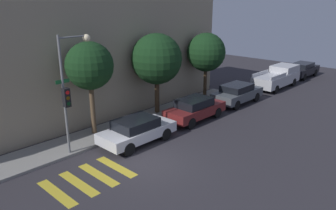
{
  "coord_description": "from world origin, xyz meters",
  "views": [
    {
      "loc": [
        -9.35,
        -10.33,
        7.42
      ],
      "look_at": [
        3.71,
        2.1,
        1.6
      ],
      "focal_mm": 35.0,
      "sensor_mm": 36.0,
      "label": 1
    }
  ],
  "objects_px": {
    "traffic_light_pole": "(70,83)",
    "tree_near_corner": "(90,66)",
    "tree_midblock": "(157,59)",
    "tree_far_end": "(206,52)",
    "sedan_middle": "(195,109)",
    "sedan_tail_of_row": "(303,69)",
    "sedan_near_corner": "(137,130)",
    "sedan_far_end": "(237,93)",
    "pickup_truck": "(278,77)"
  },
  "relations": [
    {
      "from": "sedan_tail_of_row",
      "to": "tree_near_corner",
      "type": "height_order",
      "value": "tree_near_corner"
    },
    {
      "from": "tree_midblock",
      "to": "tree_far_end",
      "type": "relative_size",
      "value": 1.07
    },
    {
      "from": "sedan_near_corner",
      "to": "sedan_tail_of_row",
      "type": "distance_m",
      "value": 21.92
    },
    {
      "from": "sedan_near_corner",
      "to": "sedan_middle",
      "type": "height_order",
      "value": "sedan_middle"
    },
    {
      "from": "sedan_middle",
      "to": "sedan_tail_of_row",
      "type": "xyz_separation_m",
      "value": [
        17.01,
        0.0,
        0.0
      ]
    },
    {
      "from": "sedan_near_corner",
      "to": "tree_far_end",
      "type": "distance_m",
      "value": 10.1
    },
    {
      "from": "traffic_light_pole",
      "to": "sedan_middle",
      "type": "relative_size",
      "value": 1.37
    },
    {
      "from": "sedan_near_corner",
      "to": "sedan_tail_of_row",
      "type": "xyz_separation_m",
      "value": [
        21.92,
        0.0,
        0.03
      ]
    },
    {
      "from": "sedan_tail_of_row",
      "to": "tree_far_end",
      "type": "distance_m",
      "value": 13.15
    },
    {
      "from": "sedan_near_corner",
      "to": "pickup_truck",
      "type": "bearing_deg",
      "value": 0.0
    },
    {
      "from": "sedan_middle",
      "to": "tree_near_corner",
      "type": "height_order",
      "value": "tree_near_corner"
    },
    {
      "from": "pickup_truck",
      "to": "sedan_tail_of_row",
      "type": "distance_m",
      "value": 5.44
    },
    {
      "from": "traffic_light_pole",
      "to": "sedan_tail_of_row",
      "type": "xyz_separation_m",
      "value": [
        24.89,
        -1.27,
        -2.91
      ]
    },
    {
      "from": "sedan_near_corner",
      "to": "tree_midblock",
      "type": "distance_m",
      "value": 5.68
    },
    {
      "from": "tree_midblock",
      "to": "tree_far_end",
      "type": "height_order",
      "value": "tree_midblock"
    },
    {
      "from": "traffic_light_pole",
      "to": "pickup_truck",
      "type": "bearing_deg",
      "value": -3.74
    },
    {
      "from": "sedan_middle",
      "to": "sedan_far_end",
      "type": "relative_size",
      "value": 0.98
    },
    {
      "from": "tree_midblock",
      "to": "sedan_tail_of_row",
      "type": "bearing_deg",
      "value": -8.25
    },
    {
      "from": "tree_far_end",
      "to": "sedan_tail_of_row",
      "type": "bearing_deg",
      "value": -11.63
    },
    {
      "from": "traffic_light_pole",
      "to": "sedan_tail_of_row",
      "type": "height_order",
      "value": "traffic_light_pole"
    },
    {
      "from": "sedan_tail_of_row",
      "to": "tree_near_corner",
      "type": "xyz_separation_m",
      "value": [
        -22.9,
        2.59,
        3.23
      ]
    },
    {
      "from": "sedan_tail_of_row",
      "to": "tree_midblock",
      "type": "height_order",
      "value": "tree_midblock"
    },
    {
      "from": "sedan_near_corner",
      "to": "tree_midblock",
      "type": "height_order",
      "value": "tree_midblock"
    },
    {
      "from": "tree_near_corner",
      "to": "tree_far_end",
      "type": "bearing_deg",
      "value": 0.0
    },
    {
      "from": "sedan_tail_of_row",
      "to": "tree_midblock",
      "type": "distance_m",
      "value": 18.28
    },
    {
      "from": "sedan_middle",
      "to": "tree_far_end",
      "type": "height_order",
      "value": "tree_far_end"
    },
    {
      "from": "traffic_light_pole",
      "to": "tree_near_corner",
      "type": "bearing_deg",
      "value": 33.61
    },
    {
      "from": "sedan_far_end",
      "to": "pickup_truck",
      "type": "relative_size",
      "value": 0.81
    },
    {
      "from": "traffic_light_pole",
      "to": "pickup_truck",
      "type": "xyz_separation_m",
      "value": [
        19.45,
        -1.27,
        -2.77
      ]
    },
    {
      "from": "sedan_near_corner",
      "to": "sedan_far_end",
      "type": "bearing_deg",
      "value": 0.0
    },
    {
      "from": "sedan_middle",
      "to": "pickup_truck",
      "type": "xyz_separation_m",
      "value": [
        11.57,
        0.0,
        0.14
      ]
    },
    {
      "from": "sedan_middle",
      "to": "tree_near_corner",
      "type": "distance_m",
      "value": 7.2
    },
    {
      "from": "sedan_far_end",
      "to": "tree_near_corner",
      "type": "bearing_deg",
      "value": 166.62
    },
    {
      "from": "tree_far_end",
      "to": "pickup_truck",
      "type": "bearing_deg",
      "value": -19.93
    },
    {
      "from": "sedan_tail_of_row",
      "to": "tree_near_corner",
      "type": "distance_m",
      "value": 23.28
    },
    {
      "from": "traffic_light_pole",
      "to": "sedan_near_corner",
      "type": "xyz_separation_m",
      "value": [
        2.97,
        -1.27,
        -2.93
      ]
    },
    {
      "from": "sedan_tail_of_row",
      "to": "sedan_near_corner",
      "type": "bearing_deg",
      "value": 180.0
    },
    {
      "from": "sedan_tail_of_row",
      "to": "tree_midblock",
      "type": "xyz_separation_m",
      "value": [
        -17.85,
        2.59,
        2.97
      ]
    },
    {
      "from": "sedan_middle",
      "to": "tree_midblock",
      "type": "height_order",
      "value": "tree_midblock"
    },
    {
      "from": "sedan_middle",
      "to": "tree_far_end",
      "type": "bearing_deg",
      "value": 30.28
    },
    {
      "from": "sedan_far_end",
      "to": "sedan_tail_of_row",
      "type": "bearing_deg",
      "value": -0.0
    },
    {
      "from": "tree_far_end",
      "to": "tree_midblock",
      "type": "bearing_deg",
      "value": 180.0
    },
    {
      "from": "sedan_far_end",
      "to": "tree_far_end",
      "type": "distance_m",
      "value": 3.87
    },
    {
      "from": "sedan_near_corner",
      "to": "sedan_far_end",
      "type": "height_order",
      "value": "sedan_far_end"
    },
    {
      "from": "pickup_truck",
      "to": "sedan_tail_of_row",
      "type": "height_order",
      "value": "pickup_truck"
    },
    {
      "from": "sedan_middle",
      "to": "traffic_light_pole",
      "type": "bearing_deg",
      "value": 170.82
    },
    {
      "from": "sedan_near_corner",
      "to": "tree_near_corner",
      "type": "height_order",
      "value": "tree_near_corner"
    },
    {
      "from": "sedan_middle",
      "to": "tree_midblock",
      "type": "bearing_deg",
      "value": 107.94
    },
    {
      "from": "sedan_middle",
      "to": "pickup_truck",
      "type": "bearing_deg",
      "value": 0.0
    },
    {
      "from": "traffic_light_pole",
      "to": "tree_midblock",
      "type": "distance_m",
      "value": 7.16
    }
  ]
}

